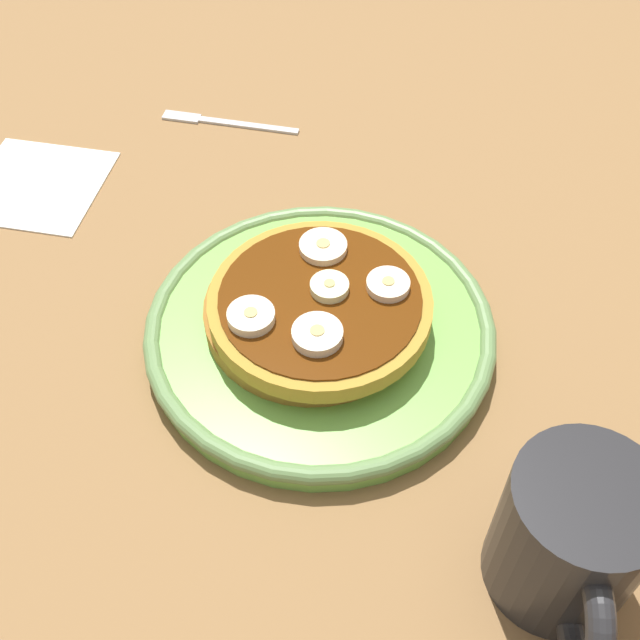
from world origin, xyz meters
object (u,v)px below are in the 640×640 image
object	(u,v)px
banana_slice_4	(388,285)
banana_slice_0	(329,287)
napkin	(37,184)
pancake_stack	(318,306)
banana_slice_1	(251,317)
plate	(320,330)
coffee_mug	(572,541)
fork	(222,121)
banana_slice_3	(330,247)
banana_slice_2	(312,335)

from	to	relation	value
banana_slice_4	banana_slice_0	bearing A→B (deg)	-84.10
napkin	banana_slice_4	bearing A→B (deg)	63.60
pancake_stack	banana_slice_4	world-z (taller)	banana_slice_4
banana_slice_1	banana_slice_4	size ratio (longest dim) A/B	1.06
banana_slice_0	plate	bearing A→B (deg)	-42.27
plate	banana_slice_4	distance (cm)	6.02
coffee_mug	napkin	world-z (taller)	coffee_mug
plate	napkin	bearing A→B (deg)	-122.20
banana_slice_0	pancake_stack	bearing A→B (deg)	-77.17
coffee_mug	fork	bearing A→B (deg)	-149.82
pancake_stack	coffee_mug	world-z (taller)	coffee_mug
pancake_stack	banana_slice_4	distance (cm)	5.07
pancake_stack	banana_slice_3	size ratio (longest dim) A/B	4.67
banana_slice_0	banana_slice_4	xyz separation A→B (cm)	(-0.41, 3.95, -0.01)
plate	banana_slice_1	size ratio (longest dim) A/B	7.84
plate	banana_slice_3	size ratio (longest dim) A/B	7.24
banana_slice_1	banana_slice_2	size ratio (longest dim) A/B	0.95
napkin	fork	size ratio (longest dim) A/B	0.85
banana_slice_3	fork	size ratio (longest dim) A/B	0.26
banana_slice_0	banana_slice_1	world-z (taller)	same
banana_slice_0	banana_slice_1	distance (cm)	5.79
pancake_stack	napkin	world-z (taller)	pancake_stack
fork	banana_slice_2	bearing A→B (deg)	19.09
banana_slice_1	banana_slice_2	distance (cm)	4.24
banana_slice_3	fork	xyz separation A→B (cm)	(-20.93, -10.88, -4.66)
banana_slice_3	banana_slice_0	bearing A→B (deg)	2.04
banana_slice_1	banana_slice_3	bearing A→B (deg)	144.23
coffee_mug	banana_slice_1	bearing A→B (deg)	-128.06
napkin	pancake_stack	bearing A→B (deg)	58.43
plate	banana_slice_3	xyz separation A→B (cm)	(-4.53, 0.47, 3.75)
banana_slice_2	banana_slice_4	xyz separation A→B (cm)	(-4.62, 4.93, -0.06)
banana_slice_0	banana_slice_2	bearing A→B (deg)	-13.07
pancake_stack	coffee_mug	bearing A→B (deg)	39.70
plate	fork	distance (cm)	27.52
pancake_stack	fork	distance (cm)	27.14
fork	plate	bearing A→B (deg)	22.24
plate	banana_slice_2	distance (cm)	5.23
coffee_mug	plate	bearing A→B (deg)	-139.84
banana_slice_4	napkin	bearing A→B (deg)	-116.40
coffee_mug	banana_slice_0	bearing A→B (deg)	-142.17
banana_slice_3	coffee_mug	xyz separation A→B (cm)	(21.28, 13.67, -0.07)
coffee_mug	fork	distance (cm)	49.04
pancake_stack	banana_slice_4	xyz separation A→B (cm)	(-0.59, 4.74, 1.69)
banana_slice_3	banana_slice_4	xyz separation A→B (cm)	(3.45, 4.09, 0.02)
banana_slice_0	napkin	world-z (taller)	banana_slice_0
pancake_stack	fork	bearing A→B (deg)	-157.72
banana_slice_2	banana_slice_3	xyz separation A→B (cm)	(-8.07, 0.84, -0.08)
banana_slice_4	coffee_mug	distance (cm)	20.24
banana_slice_1	banana_slice_0	bearing A→B (deg)	120.10
pancake_stack	fork	xyz separation A→B (cm)	(-24.97, -10.23, -2.98)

